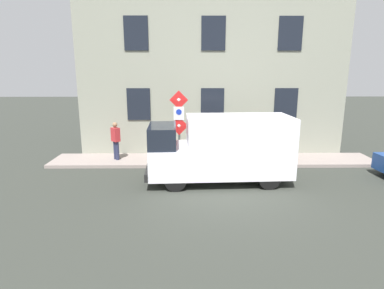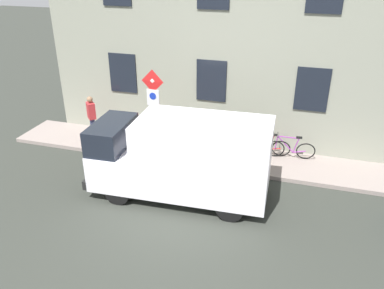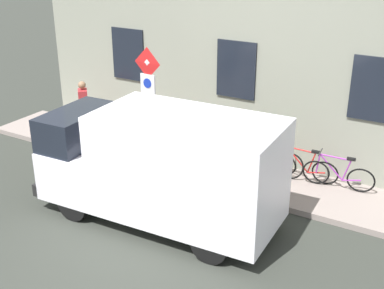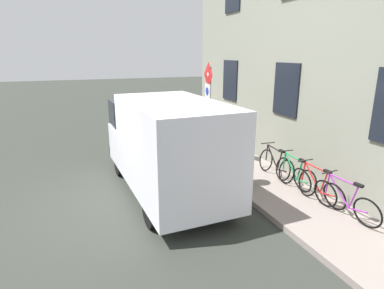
% 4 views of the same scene
% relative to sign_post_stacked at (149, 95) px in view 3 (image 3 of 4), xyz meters
% --- Properties ---
extents(ground_plane, '(80.00, 80.00, 0.00)m').
position_rel_sign_post_stacked_xyz_m(ground_plane, '(-2.77, -1.54, -2.10)').
color(ground_plane, '#31342E').
extents(sidewalk_slab, '(2.00, 14.72, 0.14)m').
position_rel_sign_post_stacked_xyz_m(sidewalk_slab, '(0.80, -1.54, -2.03)').
color(sidewalk_slab, gray).
rests_on(sidewalk_slab, ground_plane).
extents(building_facade, '(0.75, 12.72, 7.99)m').
position_rel_sign_post_stacked_xyz_m(building_facade, '(2.14, -1.54, 1.90)').
color(building_facade, gray).
rests_on(building_facade, ground_plane).
extents(sign_post_stacked, '(0.16, 0.56, 3.05)m').
position_rel_sign_post_stacked_xyz_m(sign_post_stacked, '(0.00, 0.00, 0.00)').
color(sign_post_stacked, '#474C47').
rests_on(sign_post_stacked, sidewalk_slab).
extents(delivery_van, '(2.25, 5.42, 2.50)m').
position_rel_sign_post_stacked_xyz_m(delivery_van, '(-1.90, -1.66, -0.77)').
color(delivery_van, white).
rests_on(delivery_van, ground_plane).
extents(bicycle_purple, '(0.46, 1.72, 0.89)m').
position_rel_sign_post_stacked_xyz_m(bicycle_purple, '(1.24, -4.58, -1.59)').
color(bicycle_purple, black).
rests_on(bicycle_purple, sidewalk_slab).
extents(bicycle_red, '(0.46, 1.72, 0.89)m').
position_rel_sign_post_stacked_xyz_m(bicycle_red, '(1.24, -3.73, -1.59)').
color(bicycle_red, black).
rests_on(bicycle_red, sidewalk_slab).
extents(bicycle_green, '(0.46, 1.71, 0.89)m').
position_rel_sign_post_stacked_xyz_m(bicycle_green, '(1.25, -2.88, -1.59)').
color(bicycle_green, black).
rests_on(bicycle_green, sidewalk_slab).
extents(bicycle_black, '(0.46, 1.71, 0.89)m').
position_rel_sign_post_stacked_xyz_m(bicycle_black, '(1.24, -2.03, -1.59)').
color(bicycle_black, black).
rests_on(bicycle_black, sidewalk_slab).
extents(pedestrian, '(0.47, 0.46, 1.72)m').
position_rel_sign_post_stacked_xyz_m(pedestrian, '(0.73, 2.89, -1.03)').
color(pedestrian, '#262B47').
rests_on(pedestrian, sidewalk_slab).
extents(litter_bin, '(0.44, 0.44, 0.90)m').
position_rel_sign_post_stacked_xyz_m(litter_bin, '(0.15, -2.19, -1.51)').
color(litter_bin, '#2D5133').
rests_on(litter_bin, sidewalk_slab).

